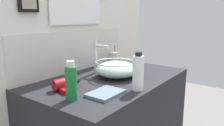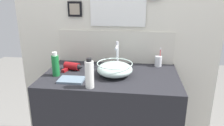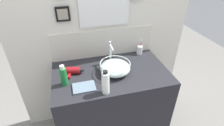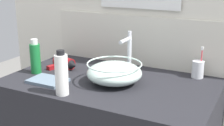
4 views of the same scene
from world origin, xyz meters
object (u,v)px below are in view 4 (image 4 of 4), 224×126
(toothbrush_cup, at_px, (198,69))
(hand_towel, at_px, (48,81))
(hair_drier, at_px, (65,63))
(soap_dispenser, at_px, (35,58))
(faucet, at_px, (128,50))
(shampoo_bottle, at_px, (62,74))
(glass_bowl_sink, at_px, (114,73))

(toothbrush_cup, bearing_deg, hand_towel, -147.46)
(hair_drier, height_order, soap_dispenser, soap_dispenser)
(hair_drier, bearing_deg, faucet, 13.28)
(faucet, distance_m, hair_drier, 0.40)
(shampoo_bottle, relative_size, soap_dispenser, 1.10)
(shampoo_bottle, xyz_separation_m, hand_towel, (-0.17, 0.10, -0.09))
(hair_drier, height_order, shampoo_bottle, shampoo_bottle)
(soap_dispenser, bearing_deg, shampoo_bottle, -30.72)
(faucet, bearing_deg, glass_bowl_sink, -90.00)
(faucet, height_order, hair_drier, faucet)
(glass_bowl_sink, xyz_separation_m, hair_drier, (-0.38, 0.08, -0.03))
(faucet, xyz_separation_m, hair_drier, (-0.38, -0.09, -0.11))
(faucet, bearing_deg, hair_drier, -166.72)
(faucet, height_order, shampoo_bottle, faucet)
(glass_bowl_sink, xyz_separation_m, soap_dispenser, (-0.47, -0.06, 0.03))
(toothbrush_cup, height_order, shampoo_bottle, shampoo_bottle)
(faucet, height_order, soap_dispenser, faucet)
(glass_bowl_sink, height_order, toothbrush_cup, toothbrush_cup)
(toothbrush_cup, xyz_separation_m, shampoo_bottle, (-0.52, -0.54, 0.05))
(glass_bowl_sink, bearing_deg, faucet, 90.00)
(shampoo_bottle, bearing_deg, glass_bowl_sink, 59.17)
(glass_bowl_sink, relative_size, toothbrush_cup, 1.66)
(toothbrush_cup, xyz_separation_m, soap_dispenser, (-0.84, -0.34, 0.04))
(hair_drier, distance_m, shampoo_bottle, 0.41)
(glass_bowl_sink, xyz_separation_m, shampoo_bottle, (-0.15, -0.25, 0.04))
(faucet, distance_m, shampoo_bottle, 0.45)
(glass_bowl_sink, relative_size, hand_towel, 1.50)
(faucet, bearing_deg, hand_towel, -134.48)
(hand_towel, bearing_deg, shampoo_bottle, -30.77)
(faucet, distance_m, toothbrush_cup, 0.40)
(glass_bowl_sink, distance_m, shampoo_bottle, 0.30)
(toothbrush_cup, relative_size, shampoo_bottle, 0.80)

